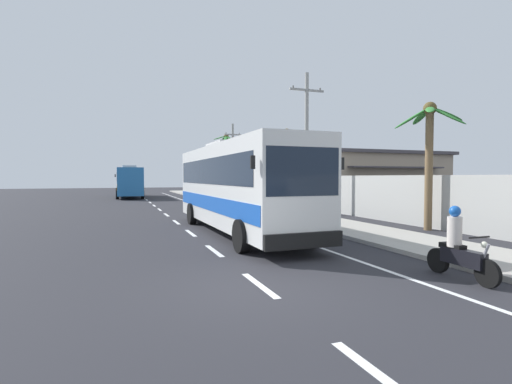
# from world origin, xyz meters

# --- Properties ---
(ground_plane) EXTENTS (160.00, 160.00, 0.00)m
(ground_plane) POSITION_xyz_m (0.00, 0.00, 0.00)
(ground_plane) COLOR #28282D
(sidewalk_kerb) EXTENTS (3.20, 90.00, 0.14)m
(sidewalk_kerb) POSITION_xyz_m (6.80, 10.00, 0.07)
(sidewalk_kerb) COLOR #A8A399
(sidewalk_kerb) RESTS_ON ground
(lane_markings) EXTENTS (3.58, 71.00, 0.01)m
(lane_markings) POSITION_xyz_m (2.16, 14.79, 0.00)
(lane_markings) COLOR white
(lane_markings) RESTS_ON ground
(boundary_wall) EXTENTS (0.24, 60.00, 2.43)m
(boundary_wall) POSITION_xyz_m (10.60, 14.00, 1.21)
(boundary_wall) COLOR #B2B2AD
(boundary_wall) RESTS_ON ground
(coach_bus_foreground) EXTENTS (2.95, 11.91, 3.91)m
(coach_bus_foreground) POSITION_xyz_m (1.87, 7.89, 2.03)
(coach_bus_foreground) COLOR silver
(coach_bus_foreground) RESTS_ON ground
(coach_bus_far_lane) EXTENTS (3.07, 10.83, 3.61)m
(coach_bus_far_lane) POSITION_xyz_m (-1.53, 38.19, 1.88)
(coach_bus_far_lane) COLOR #2366A8
(coach_bus_far_lane) RESTS_ON ground
(motorcycle_beside_bus) EXTENTS (0.56, 1.96, 1.59)m
(motorcycle_beside_bus) POSITION_xyz_m (3.48, 16.67, 0.65)
(motorcycle_beside_bus) COLOR black
(motorcycle_beside_bus) RESTS_ON ground
(motorcycle_trailing) EXTENTS (0.56, 1.96, 1.68)m
(motorcycle_trailing) POSITION_xyz_m (4.47, -0.85, 0.68)
(motorcycle_trailing) COLOR black
(motorcycle_trailing) RESTS_ON ground
(utility_pole_mid) EXTENTS (2.36, 0.24, 8.84)m
(utility_pole_mid) POSITION_xyz_m (8.35, 13.95, 4.64)
(utility_pole_mid) COLOR #9E9E99
(utility_pole_mid) RESTS_ON ground
(utility_pole_far) EXTENTS (3.63, 0.24, 8.05)m
(utility_pole_far) POSITION_xyz_m (8.78, 31.81, 4.29)
(utility_pole_far) COLOR #9E9E99
(utility_pole_far) RESTS_ON ground
(palm_nearest) EXTENTS (2.94, 3.01, 5.61)m
(palm_nearest) POSITION_xyz_m (10.00, 5.62, 3.85)
(palm_nearest) COLOR brown
(palm_nearest) RESTS_ON ground
(palm_second) EXTENTS (2.92, 2.82, 5.99)m
(palm_second) POSITION_xyz_m (9.19, 18.71, 4.05)
(palm_second) COLOR brown
(palm_second) RESTS_ON ground
(palm_third) EXTENTS (3.02, 2.83, 7.31)m
(palm_third) POSITION_xyz_m (9.06, 34.94, 5.25)
(palm_third) COLOR brown
(palm_third) RESTS_ON ground
(palm_fourth) EXTENTS (3.53, 3.69, 4.93)m
(palm_fourth) POSITION_xyz_m (8.71, 24.14, 3.76)
(palm_fourth) COLOR brown
(palm_fourth) RESTS_ON ground
(roadside_building) EXTENTS (11.89, 8.92, 4.29)m
(roadside_building) POSITION_xyz_m (15.88, 18.77, 2.16)
(roadside_building) COLOR tan
(roadside_building) RESTS_ON ground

